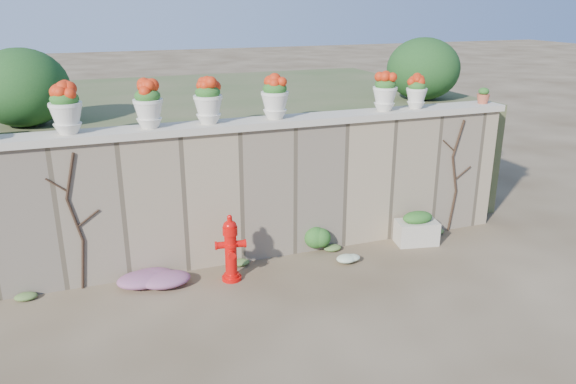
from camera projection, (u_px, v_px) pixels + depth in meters
name	position (u px, v px, depth m)	size (l,w,h in m)	color
ground	(310.00, 309.00, 7.13)	(80.00, 80.00, 0.00)	#463623
stone_wall	(265.00, 192.00, 8.40)	(8.00, 0.40, 2.00)	gray
wall_cap	(264.00, 123.00, 8.06)	(8.10, 0.52, 0.10)	#B9B09C
raised_fill	(216.00, 143.00, 11.24)	(9.00, 6.00, 2.00)	#384C23
back_shrub_left	(22.00, 88.00, 7.92)	(1.30, 1.30, 1.10)	#143814
back_shrub_right	(423.00, 69.00, 10.07)	(1.30, 1.30, 1.10)	#143814
vine_left	(76.00, 220.00, 7.33)	(0.60, 0.04, 1.91)	black
vine_right	(455.00, 175.00, 9.26)	(0.60, 0.04, 1.91)	black
fire_hydrant	(231.00, 248.00, 7.73)	(0.42, 0.30, 0.97)	red
planter_box	(417.00, 229.00, 8.98)	(0.71, 0.49, 0.54)	#B9B09C
green_shrub	(320.00, 236.00, 8.68)	(0.55, 0.50, 0.53)	#1E5119
magenta_clump	(152.00, 278.00, 7.66)	(0.94, 0.63, 0.25)	#B624A2
white_flowers	(350.00, 257.00, 8.38)	(0.50, 0.40, 0.18)	white
urn_pot_0	(66.00, 109.00, 7.08)	(0.41, 0.41, 0.64)	silver
urn_pot_1	(148.00, 105.00, 7.42)	(0.39, 0.39, 0.62)	silver
urn_pot_2	(208.00, 101.00, 7.68)	(0.40, 0.40, 0.62)	silver
urn_pot_3	(275.00, 97.00, 8.00)	(0.40, 0.40, 0.62)	silver
urn_pot_4	(385.00, 92.00, 8.58)	(0.37, 0.37, 0.59)	silver
urn_pot_5	(417.00, 92.00, 8.78)	(0.33, 0.33, 0.51)	silver
terracotta_pot	(483.00, 96.00, 9.24)	(0.21, 0.21, 0.25)	#B25036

